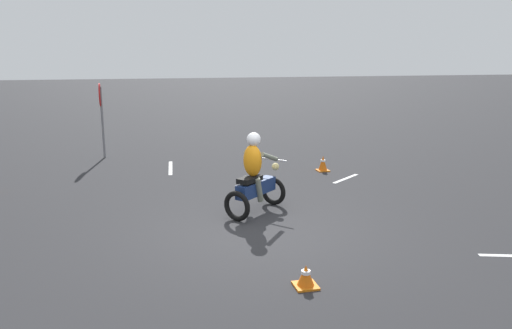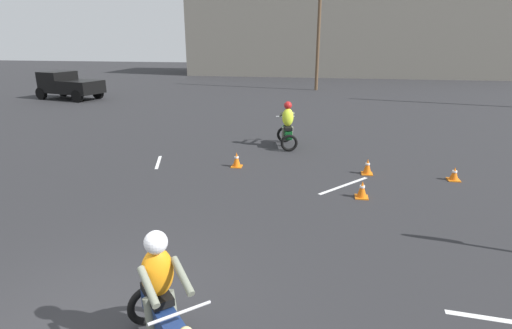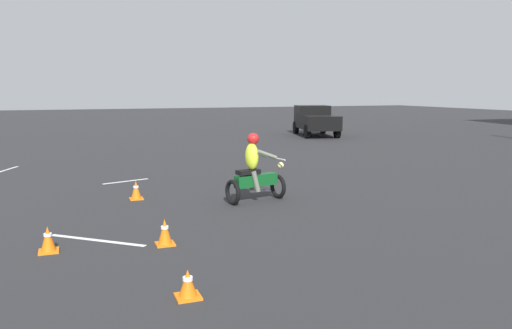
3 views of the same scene
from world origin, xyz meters
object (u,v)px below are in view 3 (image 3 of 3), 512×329
Objects in this scene: motorcycle_rider_background at (255,172)px; traffic_cone_mid_center at (188,284)px; traffic_cone_near_right at (165,232)px; traffic_cone_mid_left at (48,240)px; traffic_cone_far_right at (136,190)px; pickup_truck at (316,120)px.

traffic_cone_mid_center is at bearing -42.22° from motorcycle_rider_background.
traffic_cone_mid_center is at bearing -3.27° from traffic_cone_near_right.
traffic_cone_mid_left is 4.06m from traffic_cone_far_right.
traffic_cone_mid_center is at bearing -1.29° from traffic_cone_far_right.
motorcycle_rider_background reaches higher than traffic_cone_far_right.
traffic_cone_near_right is 2.33m from traffic_cone_mid_center.
pickup_truck is at bearing 141.21° from traffic_cone_mid_left.
pickup_truck is 10.24× the size of traffic_cone_mid_left.
traffic_cone_mid_center is 0.87× the size of traffic_cone_mid_left.
traffic_cone_far_right is (-6.21, 0.14, 0.04)m from traffic_cone_mid_center.
motorcycle_rider_background is at bearing 150.69° from traffic_cone_mid_center.
motorcycle_rider_background is at bearing 117.15° from traffic_cone_mid_left.
pickup_truck reaches higher than traffic_cone_mid_left.
traffic_cone_mid_left is at bearing -75.77° from motorcycle_rider_background.
traffic_cone_near_right is 1.06× the size of traffic_cone_mid_left.
traffic_cone_far_right is (-3.88, 0.01, -0.00)m from traffic_cone_near_right.
motorcycle_rider_background is 3.74m from traffic_cone_near_right.
traffic_cone_mid_left is (-0.29, -1.88, -0.01)m from traffic_cone_near_right.
traffic_cone_near_right is 1.21× the size of traffic_cone_mid_center.
traffic_cone_mid_left is at bearing -146.31° from traffic_cone_mid_center.
pickup_truck reaches higher than traffic_cone_near_right.
pickup_truck is 9.69× the size of traffic_cone_near_right.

